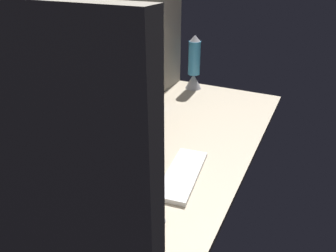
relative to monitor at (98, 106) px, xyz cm
name	(u,v)px	position (x,y,z in cm)	size (l,w,h in cm)	color
ground_plane	(170,146)	(21.61, -25.14, -25.53)	(180.00, 80.00, 3.00)	tan
cubicle_wall_back	(102,60)	(21.63, 12.36, 14.11)	(180.00, 5.50, 76.26)	gray
cubicle_wall_side	(3,174)	(-65.89, -25.14, 14.10)	(5.00, 80.00, 76.26)	gray
monitor	(98,106)	(0.00, 0.00, 0.00)	(45.46, 18.00, 42.93)	black
keyboard	(183,174)	(-0.30, -41.77, -23.03)	(37.00, 13.00, 2.00)	silver
mouse	(152,220)	(-30.61, -43.59, -22.33)	(5.60, 9.60, 3.40)	#99999E
mug_black_travel	(143,166)	(-7.58, -26.86, -18.85)	(8.37, 8.37, 10.36)	black
mug_ceramic_blue	(158,101)	(56.05, -0.29, -18.33)	(10.97, 7.18, 11.33)	#38569E
lava_lamp	(194,67)	(100.80, -5.41, -8.23)	(11.50, 11.50, 37.65)	#A5A5AD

